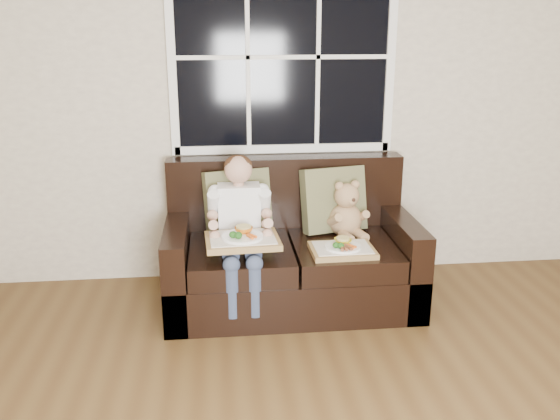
{
  "coord_description": "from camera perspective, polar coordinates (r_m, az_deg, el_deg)",
  "views": [
    {
      "loc": [
        -0.56,
        -1.81,
        1.87
      ],
      "look_at": [
        -0.17,
        1.85,
        0.71
      ],
      "focal_mm": 38.0,
      "sensor_mm": 36.0,
      "label": 1
    }
  ],
  "objects": [
    {
      "name": "teddy_bear",
      "position": [
        4.16,
        6.38,
        -0.3
      ],
      "size": [
        0.27,
        0.33,
        0.41
      ],
      "rotation": [
        0.0,
        0.0,
        0.24
      ],
      "color": "tan",
      "rests_on": "loveseat"
    },
    {
      "name": "pillow_left",
      "position": [
        4.16,
        -4.1,
        0.73
      ],
      "size": [
        0.49,
        0.31,
        0.47
      ],
      "rotation": [
        -0.21,
        0.0,
        0.25
      ],
      "color": "#63673F",
      "rests_on": "loveseat"
    },
    {
      "name": "tray_right",
      "position": [
        3.87,
        6.02,
        -3.73
      ],
      "size": [
        0.42,
        0.32,
        0.09
      ],
      "rotation": [
        0.0,
        0.0,
        0.02
      ],
      "color": "#A57C4A",
      "rests_on": "loveseat"
    },
    {
      "name": "tray_left",
      "position": [
        3.75,
        -3.64,
        -2.81
      ],
      "size": [
        0.48,
        0.38,
        0.11
      ],
      "rotation": [
        0.0,
        0.0,
        0.06
      ],
      "color": "#A57C4A",
      "rests_on": "child"
    },
    {
      "name": "window_back",
      "position": [
        4.33,
        0.29,
        14.51
      ],
      "size": [
        1.62,
        0.04,
        1.37
      ],
      "color": "black",
      "rests_on": "room_walls"
    },
    {
      "name": "child",
      "position": [
        3.9,
        -3.88,
        -0.71
      ],
      "size": [
        0.41,
        0.6,
        0.93
      ],
      "color": "white",
      "rests_on": "loveseat"
    },
    {
      "name": "pillow_right",
      "position": [
        4.24,
        5.18,
        1.01
      ],
      "size": [
        0.49,
        0.31,
        0.47
      ],
      "rotation": [
        -0.21,
        0.0,
        0.24
      ],
      "color": "#63673F",
      "rests_on": "loveseat"
    },
    {
      "name": "loveseat",
      "position": [
        4.16,
        0.98,
        -4.59
      ],
      "size": [
        1.7,
        0.92,
        0.96
      ],
      "color": "black",
      "rests_on": "ground"
    },
    {
      "name": "room_walls",
      "position": [
        1.92,
        11.16,
        8.83
      ],
      "size": [
        4.52,
        5.02,
        2.71
      ],
      "color": "beige",
      "rests_on": "ground"
    }
  ]
}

